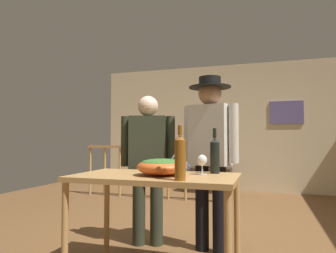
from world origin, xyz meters
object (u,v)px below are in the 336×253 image
Objects in this scene: framed_picture at (287,112)px; wine_bottle_amber at (180,157)px; flat_screen_tv at (208,155)px; tv_console at (209,180)px; serving_table at (155,186)px; wine_glass at (202,161)px; person_standing_right at (210,147)px; stair_railing at (171,166)px; mug_blue at (182,167)px; person_standing_left at (148,157)px; wine_bottle_dark at (215,155)px; salad_bowl at (162,166)px.

framed_picture is 1.69× the size of wine_bottle_amber.
framed_picture reaches higher than flat_screen_tv.
tv_console is 0.70× the size of serving_table.
person_standing_right reaches higher than wine_glass.
stair_railing is 3.09m from serving_table.
tv_console is at bearing 97.59° from wine_bottle_amber.
flat_screen_tv reaches higher than mug_blue.
person_standing_left is at bearing -90.59° from tv_console.
wine_bottle_dark is (0.72, -3.70, 0.19)m from flat_screen_tv.
serving_table is 0.75m from person_standing_left.
person_standing_left is at bearing -90.60° from flat_screen_tv.
person_standing_right reaches higher than serving_table.
salad_bowl is (0.35, -3.98, 0.61)m from tv_console.
wine_glass is at bearing -35.43° from mug_blue.
person_standing_right is (0.17, 0.39, 0.17)m from mug_blue.
serving_table is 8.14× the size of wine_glass.
framed_picture is at bearing -127.99° from person_standing_left.
person_standing_right is (0.61, -3.28, 0.25)m from flat_screen_tv.
wine_glass reaches higher than tv_console.
wine_bottle_amber is (-0.07, -0.39, 0.05)m from wine_glass.
serving_table is at bearing -118.71° from mug_blue.
flat_screen_tv is at bearing -64.83° from person_standing_right.
framed_picture reaches higher than person_standing_left.
framed_picture is 4.67m from wine_bottle_amber.
salad_bowl reaches higher than tv_console.
person_standing_left is at bearing 140.24° from mug_blue.
stair_railing is at bearing 105.95° from salad_bowl.
tv_console is (0.51, 0.98, -0.35)m from stair_railing.
wine_bottle_dark is at bearing 136.35° from person_standing_left.
person_standing_left is at bearing 14.64° from person_standing_right.
serving_table is (0.29, -3.97, 0.45)m from tv_console.
salad_bowl is (0.06, -0.01, 0.16)m from serving_table.
person_standing_left is (-0.75, 0.42, -0.06)m from wine_bottle_dark.
mug_blue is (0.15, 0.27, 0.13)m from serving_table.
wine_bottle_dark is at bearing -101.25° from framed_picture.
person_standing_right is at bearing -79.47° from flat_screen_tv.
stair_railing is 1.09m from flat_screen_tv.
wine_glass is at bearing -125.60° from wine_bottle_dark.
framed_picture is at bearing 78.75° from wine_bottle_dark.
framed_picture reaches higher than salad_bowl.
wine_glass is (0.64, -3.81, 0.15)m from flat_screen_tv.
tv_console is 4.33m from wine_bottle_amber.
salad_bowl is at bearing -85.02° from tv_console.
salad_bowl reaches higher than mug_blue.
wine_bottle_dark reaches higher than salad_bowl.
tv_console is at bearing 96.70° from mug_blue.
flat_screen_tv is 1.57× the size of wine_bottle_amber.
framed_picture reaches higher than wine_bottle_dark.
stair_railing is at bearing -117.43° from tv_console.
wine_bottle_dark is at bearing 54.40° from wine_glass.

